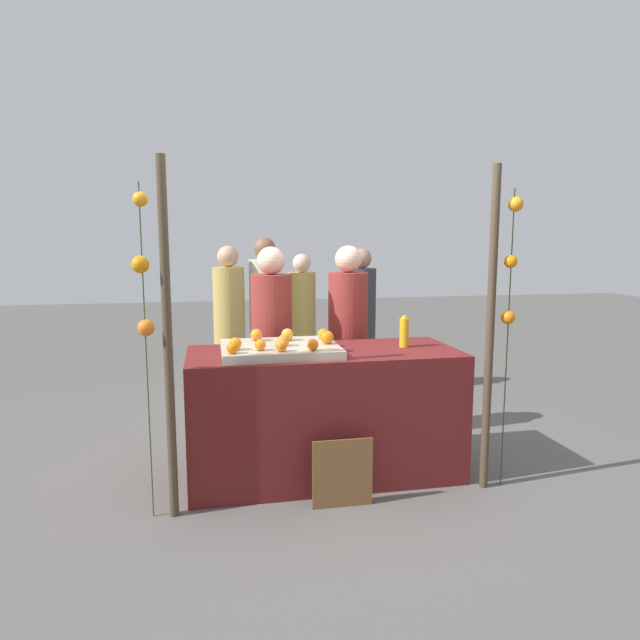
% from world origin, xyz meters
% --- Properties ---
extents(ground_plane, '(24.00, 24.00, 0.00)m').
position_xyz_m(ground_plane, '(0.00, 0.00, 0.00)').
color(ground_plane, '#565451').
extents(stall_counter, '(1.92, 0.80, 0.91)m').
position_xyz_m(stall_counter, '(0.00, 0.00, 0.46)').
color(stall_counter, '#5B1919').
rests_on(stall_counter, ground_plane).
extents(orange_tray, '(0.80, 0.64, 0.06)m').
position_xyz_m(orange_tray, '(-0.32, -0.03, 0.94)').
color(orange_tray, '#B2AD99').
rests_on(orange_tray, stall_counter).
extents(orange_0, '(0.08, 0.08, 0.08)m').
position_xyz_m(orange_0, '(-0.34, -0.27, 1.01)').
color(orange_0, orange).
rests_on(orange_0, orange_tray).
extents(orange_1, '(0.08, 0.08, 0.08)m').
position_xyz_m(orange_1, '(0.02, 0.13, 1.01)').
color(orange_1, orange).
rests_on(orange_1, orange_tray).
extents(orange_2, '(0.09, 0.09, 0.09)m').
position_xyz_m(orange_2, '(-0.47, 0.16, 1.02)').
color(orange_2, orange).
rests_on(orange_2, orange_tray).
extents(orange_3, '(0.07, 0.07, 0.07)m').
position_xyz_m(orange_3, '(-0.47, -0.20, 1.01)').
color(orange_3, orange).
rests_on(orange_3, orange_tray).
extents(orange_4, '(0.09, 0.09, 0.09)m').
position_xyz_m(orange_4, '(0.01, -0.05, 1.02)').
color(orange_4, orange).
rests_on(orange_4, orange_tray).
extents(orange_5, '(0.08, 0.08, 0.08)m').
position_xyz_m(orange_5, '(-0.63, -0.16, 1.02)').
color(orange_5, orange).
rests_on(orange_5, orange_tray).
extents(orange_6, '(0.08, 0.08, 0.08)m').
position_xyz_m(orange_6, '(-0.30, -0.07, 1.01)').
color(orange_6, orange).
rests_on(orange_6, orange_tray).
extents(orange_7, '(0.08, 0.08, 0.08)m').
position_xyz_m(orange_7, '(-0.65, -0.28, 1.01)').
color(orange_7, orange).
rests_on(orange_7, orange_tray).
extents(orange_8, '(0.09, 0.09, 0.09)m').
position_xyz_m(orange_8, '(-0.24, 0.13, 1.02)').
color(orange_8, orange).
rests_on(orange_8, orange_tray).
extents(orange_9, '(0.08, 0.08, 0.08)m').
position_xyz_m(orange_9, '(-0.13, -0.27, 1.01)').
color(orange_9, orange).
rests_on(orange_9, orange_tray).
extents(juice_bottle, '(0.07, 0.07, 0.23)m').
position_xyz_m(juice_bottle, '(0.61, 0.02, 1.02)').
color(juice_bottle, gold).
rests_on(juice_bottle, stall_counter).
extents(chalkboard_sign, '(0.39, 0.03, 0.46)m').
position_xyz_m(chalkboard_sign, '(0.01, -0.53, 0.22)').
color(chalkboard_sign, brown).
rests_on(chalkboard_sign, ground_plane).
extents(vendor_left, '(0.33, 0.33, 1.64)m').
position_xyz_m(vendor_left, '(-0.30, 0.64, 0.77)').
color(vendor_left, maroon).
rests_on(vendor_left, ground_plane).
extents(vendor_right, '(0.33, 0.33, 1.65)m').
position_xyz_m(vendor_right, '(0.35, 0.69, 0.77)').
color(vendor_right, maroon).
rests_on(vendor_right, ground_plane).
extents(crowd_person_0, '(0.33, 0.33, 1.64)m').
position_xyz_m(crowd_person_0, '(-0.60, 2.06, 0.76)').
color(crowd_person_0, tan).
rests_on(crowd_person_0, ground_plane).
extents(crowd_person_1, '(0.35, 0.35, 1.72)m').
position_xyz_m(crowd_person_1, '(-0.20, 2.16, 0.80)').
color(crowd_person_1, beige).
rests_on(crowd_person_1, ground_plane).
extents(crowd_person_2, '(0.32, 0.32, 1.61)m').
position_xyz_m(crowd_person_2, '(0.84, 2.07, 0.75)').
color(crowd_person_2, '#333338').
rests_on(crowd_person_2, ground_plane).
extents(crowd_person_3, '(0.31, 0.31, 1.55)m').
position_xyz_m(crowd_person_3, '(0.23, 2.37, 0.72)').
color(crowd_person_3, tan).
rests_on(crowd_person_3, ground_plane).
extents(canopy_post_left, '(0.06, 0.06, 2.18)m').
position_xyz_m(canopy_post_left, '(-1.04, -0.44, 1.09)').
color(canopy_post_left, '#473828').
rests_on(canopy_post_left, ground_plane).
extents(canopy_post_right, '(0.06, 0.06, 2.18)m').
position_xyz_m(canopy_post_right, '(1.04, -0.44, 1.09)').
color(canopy_post_right, '#473828').
rests_on(canopy_post_right, ground_plane).
extents(garland_strand_left, '(0.12, 0.11, 2.02)m').
position_xyz_m(garland_strand_left, '(-1.17, -0.43, 1.48)').
color(garland_strand_left, '#2D4C23').
rests_on(garland_strand_left, ground_plane).
extents(garland_strand_right, '(0.11, 0.10, 2.02)m').
position_xyz_m(garland_strand_right, '(1.17, -0.44, 1.54)').
color(garland_strand_right, '#2D4C23').
rests_on(garland_strand_right, ground_plane).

